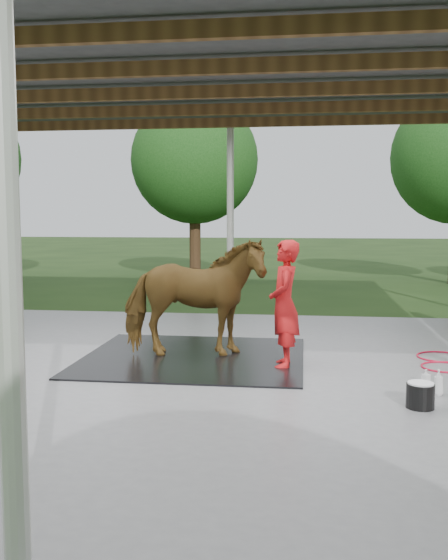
# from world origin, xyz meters

# --- Properties ---
(ground) EXTENTS (100.00, 100.00, 0.00)m
(ground) POSITION_xyz_m (0.00, 0.00, 0.00)
(ground) COLOR #1E3814
(concrete_slab) EXTENTS (12.00, 10.00, 0.05)m
(concrete_slab) POSITION_xyz_m (0.00, 0.00, 0.03)
(concrete_slab) COLOR slate
(concrete_slab) RESTS_ON ground
(pavilion_structure) EXTENTS (12.60, 10.60, 4.05)m
(pavilion_structure) POSITION_xyz_m (0.00, -0.00, 3.97)
(pavilion_structure) COLOR beige
(pavilion_structure) RESTS_ON ground
(tree_belt) EXTENTS (28.00, 28.00, 5.80)m
(tree_belt) POSITION_xyz_m (0.30, 0.90, 3.79)
(tree_belt) COLOR #382314
(tree_belt) RESTS_ON ground
(rubber_mat) EXTENTS (3.11, 2.91, 0.02)m
(rubber_mat) POSITION_xyz_m (-0.08, 1.01, 0.06)
(rubber_mat) COLOR black
(rubber_mat) RESTS_ON concrete_slab
(horse) EXTENTS (2.12, 1.22, 1.69)m
(horse) POSITION_xyz_m (-0.08, 1.01, 0.92)
(horse) COLOR brown
(horse) RESTS_ON rubber_mat
(handler) EXTENTS (0.44, 0.64, 1.71)m
(handler) POSITION_xyz_m (1.21, 0.64, 0.90)
(handler) COLOR red
(handler) RESTS_ON concrete_slab
(wash_bucket) EXTENTS (0.30, 0.30, 0.28)m
(wash_bucket) POSITION_xyz_m (2.70, -0.99, 0.19)
(wash_bucket) COLOR black
(wash_bucket) RESTS_ON concrete_slab
(soap_bottle_a) EXTENTS (0.12, 0.12, 0.29)m
(soap_bottle_a) POSITION_xyz_m (2.99, -0.47, 0.20)
(soap_bottle_a) COLOR silver
(soap_bottle_a) RESTS_ON concrete_slab
(soap_bottle_b) EXTENTS (0.12, 0.12, 0.18)m
(soap_bottle_b) POSITION_xyz_m (2.94, -0.01, 0.14)
(soap_bottle_b) COLOR #338CD8
(soap_bottle_b) RESTS_ON concrete_slab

